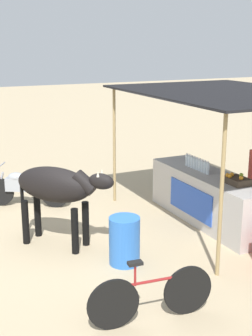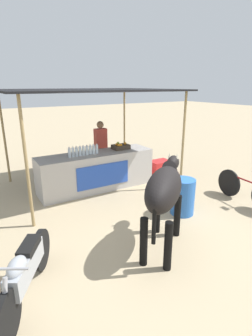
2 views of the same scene
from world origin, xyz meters
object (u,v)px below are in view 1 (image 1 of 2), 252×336
stall_counter (208,198)px  motorcycle_parked (26,187)px  fruit_crate (237,180)px  water_barrel (124,241)px  cow (57,188)px  bicycle_leaning (151,296)px

stall_counter → motorcycle_parked: size_ratio=1.89×
motorcycle_parked → fruit_crate: bearing=44.1°
fruit_crate → water_barrel: (0.18, -2.28, -0.65)m
water_barrel → cow: (-1.12, -0.72, 0.65)m
stall_counter → fruit_crate: (0.76, 0.05, 0.55)m
stall_counter → fruit_crate: fruit_crate is taller
stall_counter → water_barrel: bearing=-67.2°
water_barrel → bicycle_leaning: 1.62m
fruit_crate → water_barrel: size_ratio=0.57×
stall_counter → bicycle_leaning: stall_counter is taller
cow → bicycle_leaning: size_ratio=0.98×
fruit_crate → cow: cow is taller
stall_counter → cow: (-0.18, -2.95, 0.55)m
motorcycle_parked → bicycle_leaning: motorcycle_parked is taller
stall_counter → fruit_crate: bearing=3.7°
water_barrel → motorcycle_parked: bearing=-167.2°
water_barrel → cow: bearing=-147.2°
cow → motorcycle_parked: (-2.19, -0.03, -0.60)m
fruit_crate → cow: bearing=-107.3°
cow → motorcycle_parked: cow is taller
fruit_crate → stall_counter: bearing=-176.3°
stall_counter → fruit_crate: size_ratio=6.82×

